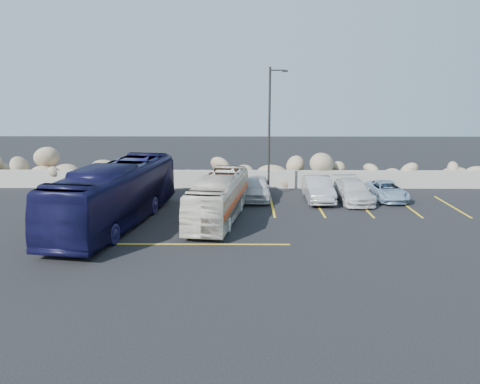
{
  "coord_description": "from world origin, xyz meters",
  "views": [
    {
      "loc": [
        0.94,
        -19.56,
        6.94
      ],
      "look_at": [
        0.73,
        4.0,
        1.53
      ],
      "focal_mm": 35.0,
      "sensor_mm": 36.0,
      "label": 1
    }
  ],
  "objects_px": {
    "vintage_bus": "(219,197)",
    "car_c": "(353,191)",
    "lamppost": "(270,129)",
    "tour_coach": "(115,195)",
    "car_d": "(387,191)",
    "car_a": "(257,188)",
    "car_b": "(318,189)"
  },
  "relations": [
    {
      "from": "car_a",
      "to": "car_c",
      "type": "relative_size",
      "value": 0.92
    },
    {
      "from": "car_a",
      "to": "car_b",
      "type": "bearing_deg",
      "value": -4.28
    },
    {
      "from": "car_b",
      "to": "car_d",
      "type": "bearing_deg",
      "value": 3.49
    },
    {
      "from": "tour_coach",
      "to": "car_b",
      "type": "xyz_separation_m",
      "value": [
        11.01,
        5.15,
        -0.83
      ]
    },
    {
      "from": "lamppost",
      "to": "car_d",
      "type": "bearing_deg",
      "value": -6.29
    },
    {
      "from": "car_c",
      "to": "car_d",
      "type": "bearing_deg",
      "value": 10.86
    },
    {
      "from": "car_d",
      "to": "car_a",
      "type": "bearing_deg",
      "value": 176.97
    },
    {
      "from": "car_a",
      "to": "car_d",
      "type": "height_order",
      "value": "car_a"
    },
    {
      "from": "tour_coach",
      "to": "vintage_bus",
      "type": "bearing_deg",
      "value": 20.84
    },
    {
      "from": "tour_coach",
      "to": "car_a",
      "type": "bearing_deg",
      "value": 46.47
    },
    {
      "from": "vintage_bus",
      "to": "car_c",
      "type": "relative_size",
      "value": 1.85
    },
    {
      "from": "vintage_bus",
      "to": "car_a",
      "type": "height_order",
      "value": "vintage_bus"
    },
    {
      "from": "lamppost",
      "to": "tour_coach",
      "type": "distance_m",
      "value": 10.58
    },
    {
      "from": "vintage_bus",
      "to": "car_b",
      "type": "xyz_separation_m",
      "value": [
        5.86,
        4.09,
        -0.44
      ]
    },
    {
      "from": "tour_coach",
      "to": "car_d",
      "type": "height_order",
      "value": "tour_coach"
    },
    {
      "from": "car_a",
      "to": "car_d",
      "type": "distance_m",
      "value": 8.06
    },
    {
      "from": "lamppost",
      "to": "car_c",
      "type": "height_order",
      "value": "lamppost"
    },
    {
      "from": "vintage_bus",
      "to": "tour_coach",
      "type": "distance_m",
      "value": 5.28
    },
    {
      "from": "tour_coach",
      "to": "car_d",
      "type": "distance_m",
      "value": 16.3
    },
    {
      "from": "vintage_bus",
      "to": "tour_coach",
      "type": "xyz_separation_m",
      "value": [
        -5.16,
        -1.06,
        0.39
      ]
    },
    {
      "from": "vintage_bus",
      "to": "tour_coach",
      "type": "bearing_deg",
      "value": -160.21
    },
    {
      "from": "car_d",
      "to": "lamppost",
      "type": "bearing_deg",
      "value": 171.1
    },
    {
      "from": "car_a",
      "to": "car_b",
      "type": "relative_size",
      "value": 0.95
    },
    {
      "from": "lamppost",
      "to": "tour_coach",
      "type": "bearing_deg",
      "value": -142.27
    },
    {
      "from": "vintage_bus",
      "to": "car_c",
      "type": "bearing_deg",
      "value": 34.25
    },
    {
      "from": "vintage_bus",
      "to": "car_c",
      "type": "xyz_separation_m",
      "value": [
        7.94,
        3.88,
        -0.51
      ]
    },
    {
      "from": "tour_coach",
      "to": "car_b",
      "type": "bearing_deg",
      "value": 34.33
    },
    {
      "from": "lamppost",
      "to": "vintage_bus",
      "type": "xyz_separation_m",
      "value": [
        -2.93,
        -5.2,
        -3.13
      ]
    },
    {
      "from": "car_b",
      "to": "car_c",
      "type": "distance_m",
      "value": 2.09
    },
    {
      "from": "vintage_bus",
      "to": "car_d",
      "type": "bearing_deg",
      "value": 31.61
    },
    {
      "from": "lamppost",
      "to": "car_a",
      "type": "bearing_deg",
      "value": -137.94
    },
    {
      "from": "car_b",
      "to": "car_d",
      "type": "distance_m",
      "value": 4.33
    }
  ]
}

